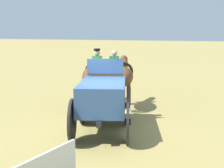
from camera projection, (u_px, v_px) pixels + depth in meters
name	position (u px, v px, depth m)	size (l,w,h in m)	color
ground_plane	(103.00, 132.00, 11.53)	(220.00, 220.00, 0.00)	#9E8C4C
show_wagon	(103.00, 96.00, 11.51)	(5.86, 2.94, 2.74)	#2D4C7A
draft_horse_near	(94.00, 77.00, 15.08)	(2.90, 1.60, 2.23)	brown
draft_horse_off	(123.00, 77.00, 15.05)	(3.06, 1.58, 2.24)	brown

